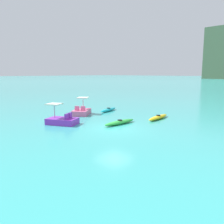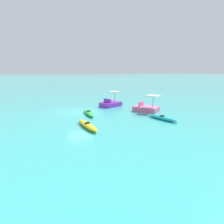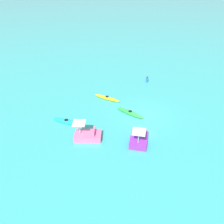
{
  "view_description": "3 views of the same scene",
  "coord_description": "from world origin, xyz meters",
  "px_view_note": "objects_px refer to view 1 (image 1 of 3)",
  "views": [
    {
      "loc": [
        11.95,
        -12.61,
        4.16
      ],
      "look_at": [
        -3.22,
        3.09,
        0.5
      ],
      "focal_mm": 37.55,
      "sensor_mm": 36.0,
      "label": 1
    },
    {
      "loc": [
        3.33,
        18.2,
        3.93
      ],
      "look_at": [
        -2.09,
        3.67,
        0.6
      ],
      "focal_mm": 30.03,
      "sensor_mm": 36.0,
      "label": 2
    },
    {
      "loc": [
        -17.64,
        -9.71,
        12.66
      ],
      "look_at": [
        -2.52,
        2.28,
        0.8
      ],
      "focal_mm": 35.79,
      "sensor_mm": 36.0,
      "label": 3
    }
  ],
  "objects_px": {
    "kayak_yellow": "(158,117)",
    "kayak_green": "(120,122)",
    "pedal_boat_pink": "(82,111)",
    "pedal_boat_purple": "(62,120)",
    "kayak_cyan": "(108,110)"
  },
  "relations": [
    {
      "from": "kayak_cyan",
      "to": "kayak_green",
      "type": "bearing_deg",
      "value": -37.21
    },
    {
      "from": "kayak_yellow",
      "to": "pedal_boat_pink",
      "type": "relative_size",
      "value": 1.24
    },
    {
      "from": "kayak_yellow",
      "to": "kayak_cyan",
      "type": "height_order",
      "value": "same"
    },
    {
      "from": "kayak_green",
      "to": "pedal_boat_pink",
      "type": "relative_size",
      "value": 1.2
    },
    {
      "from": "kayak_yellow",
      "to": "kayak_cyan",
      "type": "bearing_deg",
      "value": -179.98
    },
    {
      "from": "kayak_yellow",
      "to": "pedal_boat_pink",
      "type": "xyz_separation_m",
      "value": [
        -6.86,
        -3.39,
        0.17
      ]
    },
    {
      "from": "pedal_boat_pink",
      "to": "kayak_green",
      "type": "bearing_deg",
      "value": -6.57
    },
    {
      "from": "kayak_cyan",
      "to": "kayak_yellow",
      "type": "bearing_deg",
      "value": 0.02
    },
    {
      "from": "pedal_boat_purple",
      "to": "kayak_cyan",
      "type": "bearing_deg",
      "value": 104.76
    },
    {
      "from": "kayak_green",
      "to": "pedal_boat_purple",
      "type": "bearing_deg",
      "value": -136.3
    },
    {
      "from": "kayak_green",
      "to": "pedal_boat_pink",
      "type": "distance_m",
      "value": 5.84
    },
    {
      "from": "pedal_boat_purple",
      "to": "kayak_yellow",
      "type": "bearing_deg",
      "value": 58.55
    },
    {
      "from": "kayak_yellow",
      "to": "kayak_green",
      "type": "bearing_deg",
      "value": -104.69
    },
    {
      "from": "kayak_yellow",
      "to": "pedal_boat_purple",
      "type": "relative_size",
      "value": 1.24
    },
    {
      "from": "pedal_boat_pink",
      "to": "kayak_yellow",
      "type": "bearing_deg",
      "value": 26.28
    }
  ]
}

